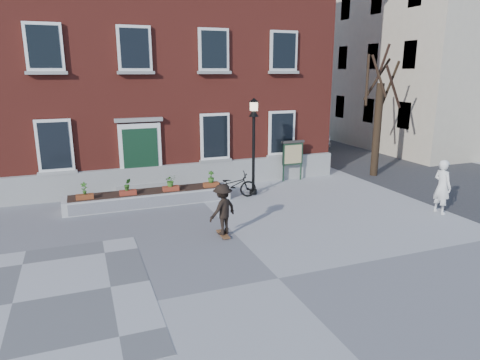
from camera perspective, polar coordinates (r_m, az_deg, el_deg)
name	(u,v)px	position (r m, az deg, el deg)	size (l,w,h in m)	color
ground	(278,278)	(10.87, 5.15, -12.92)	(100.00, 100.00, 0.00)	#A09FA2
checker_patch	(12,304)	(10.99, -28.09, -14.34)	(6.00, 6.00, 0.01)	slate
bicycle	(232,185)	(17.11, -1.04, -0.70)	(0.68, 1.95, 1.03)	black
parked_car	(313,135)	(29.69, 9.70, 5.97)	(1.51, 4.32, 1.42)	#B8BBBD
bystander	(442,187)	(16.78, 25.35, -0.80)	(0.71, 0.47, 1.95)	white
brick_building	(120,42)	(22.78, -15.66, 17.25)	(18.40, 10.85, 12.60)	maroon
planter_assembly	(150,197)	(16.66, -11.96, -2.19)	(6.20, 1.12, 1.15)	silver
bare_tree	(378,118)	(21.43, 17.93, 7.88)	(1.83, 1.83, 6.16)	#312215
side_street	(380,43)	(36.19, 18.12, 16.99)	(15.20, 36.00, 14.50)	#3D3D40
lamp_post	(254,133)	(17.22, 1.83, 6.27)	(0.40, 0.40, 3.93)	black
notice_board	(293,154)	(19.78, 7.04, 3.49)	(1.10, 0.16, 1.87)	#1B3624
skateboarder	(223,209)	(13.08, -2.32, -3.94)	(1.18, 1.00, 1.66)	brown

